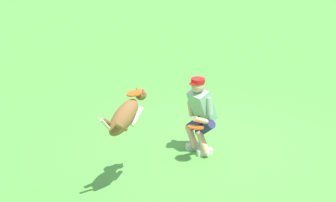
% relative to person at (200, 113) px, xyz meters
% --- Properties ---
extents(ground_plane, '(60.00, 60.00, 0.00)m').
position_rel_person_xyz_m(ground_plane, '(-0.30, 0.09, -0.70)').
color(ground_plane, '#4F9F3E').
extents(person, '(0.54, 0.68, 1.29)m').
position_rel_person_xyz_m(person, '(0.00, 0.00, 0.00)').
color(person, silver).
rests_on(person, ground_plane).
extents(dog, '(0.88, 0.73, 0.58)m').
position_rel_person_xyz_m(dog, '(1.43, 0.69, 0.44)').
color(dog, brown).
extents(frisbee_flying, '(0.31, 0.31, 0.07)m').
position_rel_person_xyz_m(frisbee_flying, '(1.25, 0.52, 0.68)').
color(frisbee_flying, '#F15816').
extents(frisbee_held, '(0.36, 0.35, 0.10)m').
position_rel_person_xyz_m(frisbee_held, '(0.22, 0.32, -0.09)').
color(frisbee_held, '#E05017').
rests_on(frisbee_held, person).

